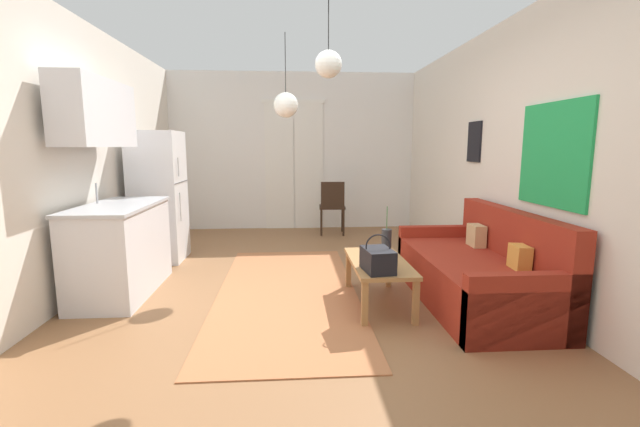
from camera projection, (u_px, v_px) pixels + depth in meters
ground_plane at (298, 316)px, 3.77m from camera, size 4.81×8.36×0.10m
wall_back at (293, 152)px, 7.42m from camera, size 4.41×0.13×2.70m
wall_right at (543, 157)px, 3.70m from camera, size 0.12×7.96×2.70m
wall_left at (29, 158)px, 3.40m from camera, size 0.12×7.96×2.70m
area_rug at (287, 292)px, 4.23m from camera, size 1.36×3.21×0.01m
couch at (480, 274)px, 3.93m from camera, size 0.90×1.91×0.87m
coffee_table at (379, 266)px, 3.87m from camera, size 0.50×1.04×0.41m
bamboo_vase at (386, 242)px, 4.05m from camera, size 0.10×0.10×0.47m
handbag at (378, 260)px, 3.53m from camera, size 0.26×0.36×0.32m
refrigerator at (159, 197)px, 5.35m from camera, size 0.60×0.65×1.63m
kitchen_counter at (115, 216)px, 4.11m from camera, size 0.62×1.32×2.06m
accent_chair at (332, 205)px, 6.93m from camera, size 0.44×0.42×0.88m
pendant_lamp_near at (328, 64)px, 3.42m from camera, size 0.22×0.22×0.71m
pendant_lamp_far at (286, 105)px, 4.81m from camera, size 0.28×0.28×0.93m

